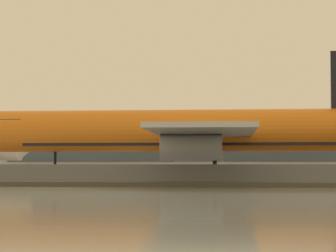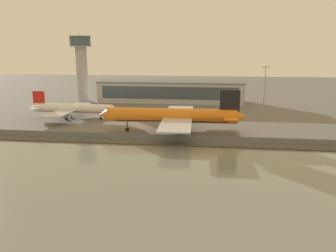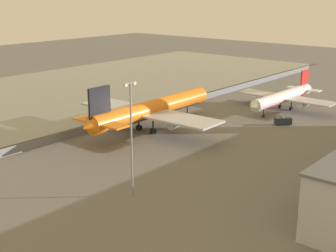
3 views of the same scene
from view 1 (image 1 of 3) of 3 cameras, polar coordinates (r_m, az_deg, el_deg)
ground_plane at (r=86.73m, az=3.48°, el=-4.86°), size 500.00×500.00×0.00m
shoreline_seawall at (r=66.28m, az=2.49°, el=-5.09°), size 320.00×3.00×0.50m
perimeter_fence at (r=70.74m, az=2.75°, el=-4.27°), size 280.00×0.10×2.27m
cargo_jet_orange at (r=83.01m, az=2.27°, el=-0.56°), size 55.55×47.33×16.56m
baggage_tug at (r=78.21m, az=-13.27°, el=-4.34°), size 2.66×3.56×1.80m
ops_van at (r=116.42m, az=-11.98°, el=-3.80°), size 5.24×5.08×2.48m
terminal_building at (r=154.96m, az=0.99°, el=-1.96°), size 85.08×18.73×12.29m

